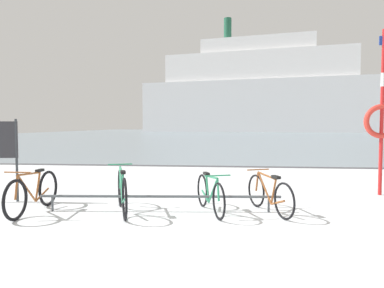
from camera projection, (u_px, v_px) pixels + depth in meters
ground at (230, 135)px, 57.16m from camera, size 80.00×132.00×0.08m
bike_rack at (160, 197)px, 6.52m from camera, size 4.39×0.42×0.31m
bicycle_0 at (33, 193)px, 6.44m from camera, size 0.46×1.79×0.81m
bicycle_1 at (122, 192)px, 6.43m from camera, size 0.73×1.70×0.84m
bicycle_2 at (210, 194)px, 6.43m from camera, size 0.67×1.56×0.75m
bicycle_3 at (269, 194)px, 6.44m from camera, size 0.72×1.49×0.75m
info_sign at (4, 147)px, 7.32m from camera, size 0.55×0.14×1.71m
rescue_post at (382, 117)px, 8.00m from camera, size 0.78×0.12×3.70m
ferry_ship at (262, 93)px, 78.48m from camera, size 54.63×20.16×25.45m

